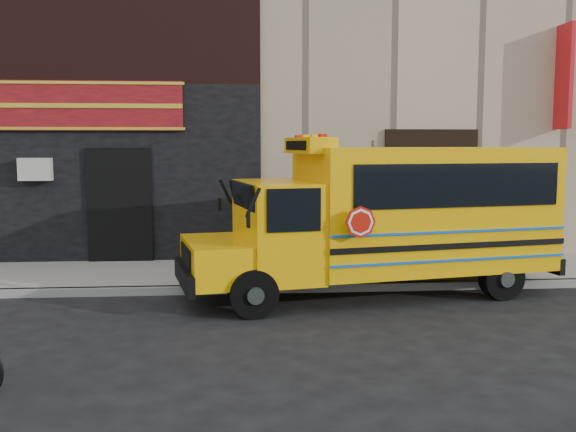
{
  "coord_description": "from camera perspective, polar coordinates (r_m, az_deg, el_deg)",
  "views": [
    {
      "loc": [
        -0.56,
        -9.33,
        2.8
      ],
      "look_at": [
        0.34,
        1.85,
        1.54
      ],
      "focal_mm": 40.0,
      "sensor_mm": 36.0,
      "label": 1
    }
  ],
  "objects": [
    {
      "name": "sign_pole",
      "position": [
        12.21,
        7.51,
        0.68
      ],
      "size": [
        0.06,
        0.25,
        2.87
      ],
      "color": "#373E3A",
      "rests_on": "ground"
    },
    {
      "name": "ground",
      "position": [
        9.76,
        -1.14,
        -10.28
      ],
      "size": [
        120.0,
        120.0,
        0.0
      ],
      "primitive_type": "plane",
      "color": "black",
      "rests_on": "ground"
    },
    {
      "name": "curb",
      "position": [
        12.25,
        -1.88,
        -6.46
      ],
      "size": [
        40.0,
        0.2,
        0.15
      ],
      "primitive_type": "cube",
      "color": "gray",
      "rests_on": "ground"
    },
    {
      "name": "building",
      "position": [
        20.07,
        -3.19,
        15.91
      ],
      "size": [
        20.0,
        10.7,
        12.0
      ],
      "color": "tan",
      "rests_on": "sidewalk"
    },
    {
      "name": "school_bus",
      "position": [
        12.04,
        9.11,
        0.16
      ],
      "size": [
        7.18,
        3.42,
        2.92
      ],
      "color": "black",
      "rests_on": "ground"
    },
    {
      "name": "sidewalk",
      "position": [
        13.72,
        -2.18,
        -5.07
      ],
      "size": [
        40.0,
        3.0,
        0.15
      ],
      "primitive_type": "cube",
      "color": "gray",
      "rests_on": "ground"
    }
  ]
}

